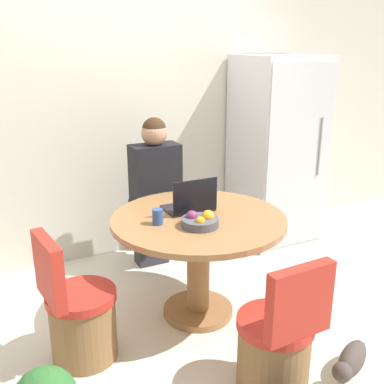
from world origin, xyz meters
TOP-DOWN VIEW (x-y plane):
  - ground_plane at (0.00, 0.00)m, footprint 12.00×12.00m
  - wall_back at (0.00, 1.43)m, footprint 7.00×0.06m
  - refrigerator at (1.40, 1.03)m, footprint 0.74×0.72m
  - dining_table at (0.06, 0.11)m, footprint 1.21×1.21m
  - chair_near_camera at (0.09, -0.78)m, footprint 0.43×0.43m
  - chair_left_side at (-0.82, 0.00)m, footprint 0.44×0.43m
  - person_seated at (0.06, 0.94)m, footprint 0.40×0.37m
  - laptop at (0.06, 0.24)m, footprint 0.34×0.25m
  - fruit_bowl at (-0.01, -0.05)m, footprint 0.24×0.24m
  - coffee_cup at (-0.24, 0.11)m, footprint 0.07×0.07m
  - cat at (0.58, -0.87)m, footprint 0.43×0.28m

SIDE VIEW (x-z plane):
  - ground_plane at x=0.00m, z-range 0.00..0.00m
  - cat at x=0.58m, z-range 0.00..0.18m
  - chair_near_camera at x=0.09m, z-range -0.14..0.71m
  - chair_left_side at x=-0.82m, z-range -0.14..0.71m
  - dining_table at x=0.06m, z-range 0.19..0.95m
  - person_seated at x=0.06m, z-range 0.07..1.41m
  - fruit_bowl at x=-0.01m, z-range 0.75..0.85m
  - coffee_cup at x=-0.24m, z-range 0.76..0.87m
  - laptop at x=0.06m, z-range 0.69..0.94m
  - refrigerator at x=1.40m, z-range 0.00..1.80m
  - wall_back at x=0.00m, z-range 0.00..2.60m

